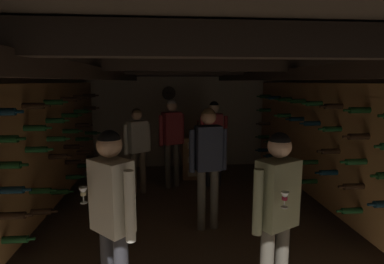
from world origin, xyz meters
name	(u,v)px	position (x,y,z in m)	size (l,w,h in m)	color
ground_plane	(190,224)	(0.00, 0.00, 0.00)	(8.40, 8.40, 0.00)	#7A6651
room_shell	(188,127)	(0.00, 0.27, 1.41)	(4.72, 6.52, 2.41)	beige
wine_crate_stack	(194,158)	(0.29, 2.21, 0.45)	(0.52, 0.35, 0.90)	olive
display_bottle	(198,130)	(0.36, 2.25, 1.04)	(0.08, 0.08, 0.35)	black
person_host_center	(208,157)	(0.24, -0.15, 1.05)	(0.53, 0.27, 1.72)	#4C473D
person_guest_near_right	(277,207)	(0.60, -1.80, 1.00)	(0.49, 0.43, 1.66)	#4C473D
person_guest_far_right	(214,135)	(0.61, 1.66, 1.03)	(0.54, 0.33, 1.70)	#2D2D33
person_guest_far_left	(137,143)	(-0.84, 1.34, 0.96)	(0.47, 0.37, 1.60)	brown
person_guest_near_left	(112,210)	(-0.79, -1.80, 1.03)	(0.45, 0.41, 1.69)	#2D2D33
person_guest_rear_center	(172,134)	(-0.21, 1.66, 1.06)	(0.49, 0.42, 1.74)	#4C473D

